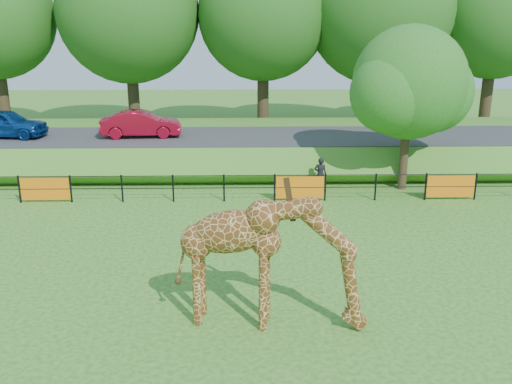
% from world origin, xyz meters
% --- Properties ---
extents(ground, '(90.00, 90.00, 0.00)m').
position_xyz_m(ground, '(0.00, 0.00, 0.00)').
color(ground, '#256218').
rests_on(ground, ground).
extents(giraffe, '(4.56, 1.52, 3.20)m').
position_xyz_m(giraffe, '(1.39, -1.50, 1.60)').
color(giraffe, '#5D3313').
rests_on(giraffe, ground).
extents(perimeter_fence, '(28.07, 0.10, 1.10)m').
position_xyz_m(perimeter_fence, '(0.00, 8.00, 0.55)').
color(perimeter_fence, black).
rests_on(perimeter_fence, ground).
extents(embankment, '(40.00, 9.00, 1.30)m').
position_xyz_m(embankment, '(0.00, 15.50, 0.65)').
color(embankment, '#256218').
rests_on(embankment, ground).
extents(road, '(40.00, 5.00, 0.12)m').
position_xyz_m(road, '(0.00, 14.00, 1.36)').
color(road, '#2F2F31').
rests_on(road, embankment).
extents(car_blue, '(4.13, 2.07, 1.35)m').
position_xyz_m(car_blue, '(-10.74, 13.98, 2.09)').
color(car_blue, '#13419A').
rests_on(car_blue, road).
extents(car_red, '(3.91, 1.61, 1.26)m').
position_xyz_m(car_red, '(-4.18, 13.92, 2.05)').
color(car_red, maroon).
rests_on(car_red, road).
extents(visitor, '(0.59, 0.46, 1.43)m').
position_xyz_m(visitor, '(3.98, 9.33, 0.72)').
color(visitor, black).
rests_on(visitor, ground).
extents(tree_east, '(5.40, 4.71, 6.76)m').
position_xyz_m(tree_east, '(7.60, 9.63, 4.28)').
color(tree_east, '#342717').
rests_on(tree_east, ground).
extents(bg_tree_line, '(37.30, 8.80, 11.82)m').
position_xyz_m(bg_tree_line, '(1.89, 22.00, 7.19)').
color(bg_tree_line, '#342717').
rests_on(bg_tree_line, ground).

